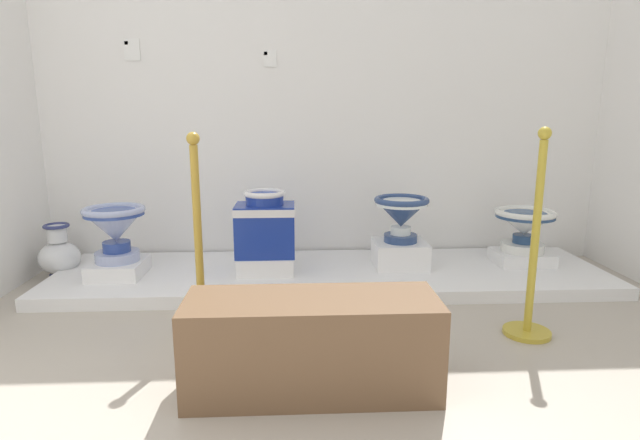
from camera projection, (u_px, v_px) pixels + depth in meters
name	position (u px, v px, depth m)	size (l,w,h in m)	color
ground_plane	(357.00, 398.00, 2.05)	(6.15, 5.51, 0.02)	#B2A899
wall_back	(327.00, 61.00, 3.68)	(4.35, 0.06, 2.98)	white
display_platform	(331.00, 275.00, 3.45)	(3.69, 0.97, 0.08)	white
plinth_block_pale_glazed	(119.00, 268.00, 3.30)	(0.33, 0.36, 0.10)	white
antique_toilet_pale_glazed	(115.00, 226.00, 3.24)	(0.39, 0.39, 0.36)	#A5B1D9
plinth_block_leftmost	(266.00, 263.00, 3.39)	(0.37, 0.32, 0.12)	white
antique_toilet_leftmost	(265.00, 223.00, 3.33)	(0.39, 0.30, 0.43)	navy
plinth_block_tall_cobalt	(400.00, 254.00, 3.50)	(0.36, 0.33, 0.17)	white
antique_toilet_tall_cobalt	(401.00, 212.00, 3.44)	(0.37, 0.37, 0.31)	navy
plinth_block_central_ornate	(522.00, 257.00, 3.58)	(0.38, 0.30, 0.09)	white
antique_toilet_central_ornate	(524.00, 224.00, 3.53)	(0.41, 0.41, 0.30)	white
info_placard_first	(132.00, 49.00, 3.56)	(0.11, 0.01, 0.15)	white
info_placard_second	(270.00, 58.00, 3.62)	(0.09, 0.01, 0.12)	white
decorative_vase_spare	(59.00, 255.00, 3.49)	(0.27, 0.27, 0.38)	navy
stanchion_post_near_left	(200.00, 279.00, 2.53)	(0.26, 0.26, 1.04)	#B58D2F
stanchion_post_near_right	(532.00, 272.00, 2.55)	(0.24, 0.24, 1.06)	gold
museum_bench	(312.00, 344.00, 2.06)	(1.02, 0.36, 0.40)	brown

